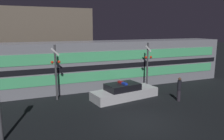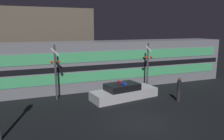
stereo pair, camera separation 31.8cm
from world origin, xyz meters
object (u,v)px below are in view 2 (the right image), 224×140
object	(u,v)px
pedestrian	(179,89)
crossing_signal_near	(148,64)
police_car	(124,92)
train	(102,64)

from	to	relation	value
pedestrian	crossing_signal_near	world-z (taller)	crossing_signal_near
police_car	pedestrian	world-z (taller)	pedestrian
pedestrian	crossing_signal_near	distance (m)	3.70
train	police_car	bearing A→B (deg)	-83.85
police_car	pedestrian	xyz separation A→B (m)	(3.29, -2.02, 0.41)
police_car	train	bearing A→B (deg)	87.26
police_car	crossing_signal_near	xyz separation A→B (m)	(2.77, 1.43, 1.67)
pedestrian	crossing_signal_near	size ratio (longest dim) A/B	0.44
train	crossing_signal_near	size ratio (longest dim) A/B	6.05
police_car	pedestrian	distance (m)	3.88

